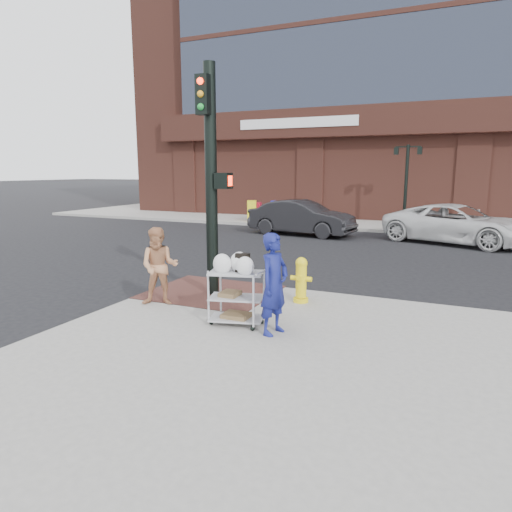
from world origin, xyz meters
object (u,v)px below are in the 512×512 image
at_px(pedestrian_tan, 159,266).
at_px(fire_hydrant, 301,279).
at_px(lamp_post, 406,176).
at_px(minivan_white, 457,224).
at_px(traffic_signal_pole, 211,175).
at_px(utility_cart, 236,292).
at_px(woman_blue, 274,284).
at_px(sedan_dark, 302,218).

xyz_separation_m(pedestrian_tan, fire_hydrant, (2.63, 1.36, -0.32)).
height_order(lamp_post, minivan_white, lamp_post).
bearing_deg(traffic_signal_pole, utility_cart, -49.58).
distance_m(woman_blue, sedan_dark, 13.33).
xyz_separation_m(minivan_white, utility_cart, (-3.57, -12.82, -0.04)).
bearing_deg(sedan_dark, utility_cart, -159.76).
relative_size(traffic_signal_pole, woman_blue, 2.86).
height_order(traffic_signal_pole, utility_cart, traffic_signal_pole).
relative_size(pedestrian_tan, minivan_white, 0.29).
xyz_separation_m(woman_blue, utility_cart, (-0.79, 0.15, -0.27)).
xyz_separation_m(traffic_signal_pole, pedestrian_tan, (-0.62, -1.15, -1.87)).
relative_size(woman_blue, sedan_dark, 0.36).
height_order(sedan_dark, minivan_white, sedan_dark).
distance_m(traffic_signal_pole, woman_blue, 3.35).
height_order(utility_cart, fire_hydrant, utility_cart).
bearing_deg(woman_blue, minivan_white, 1.71).
bearing_deg(sedan_dark, lamp_post, -36.54).
distance_m(traffic_signal_pole, utility_cart, 2.99).
bearing_deg(pedestrian_tan, traffic_signal_pole, 37.45).
bearing_deg(traffic_signal_pole, sedan_dark, 98.02).
height_order(woman_blue, fire_hydrant, woman_blue).
relative_size(minivan_white, utility_cart, 4.28).
bearing_deg(minivan_white, fire_hydrant, -174.96).
bearing_deg(pedestrian_tan, utility_cart, -37.79).
height_order(lamp_post, traffic_signal_pole, traffic_signal_pole).
relative_size(woman_blue, pedestrian_tan, 1.07).
height_order(pedestrian_tan, utility_cart, pedestrian_tan).
distance_m(woman_blue, minivan_white, 13.26).
distance_m(traffic_signal_pole, pedestrian_tan, 2.28).
relative_size(woman_blue, minivan_white, 0.31).
bearing_deg(traffic_signal_pole, fire_hydrant, 6.04).
xyz_separation_m(pedestrian_tan, utility_cart, (2.01, -0.48, -0.21)).
bearing_deg(woman_blue, sedan_dark, 30.07).
bearing_deg(fire_hydrant, traffic_signal_pole, -173.96).
bearing_deg(utility_cart, lamp_post, 86.33).
distance_m(lamp_post, fire_hydrant, 15.15).
bearing_deg(pedestrian_tan, sedan_dark, 70.12).
bearing_deg(traffic_signal_pole, lamp_post, 80.76).
relative_size(traffic_signal_pole, fire_hydrant, 5.14).
relative_size(lamp_post, pedestrian_tan, 2.45).
bearing_deg(utility_cart, sedan_dark, 103.11).
relative_size(lamp_post, woman_blue, 2.29).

